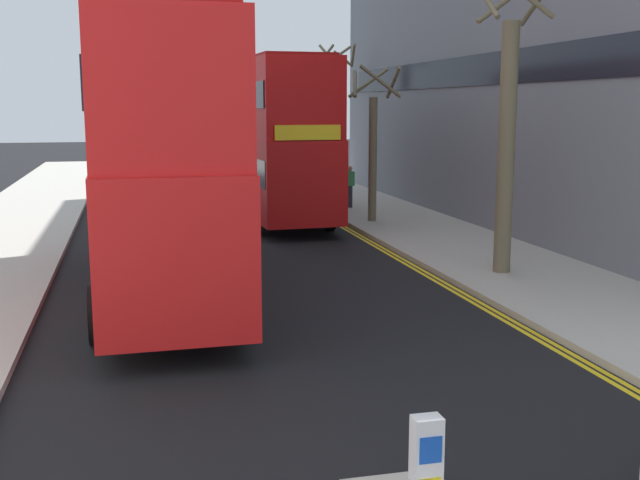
# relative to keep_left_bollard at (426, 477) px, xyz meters

# --- Properties ---
(sidewalk_right) EXTENTS (4.00, 80.00, 0.14)m
(sidewalk_right) POSITION_rel_keep_left_bollard_xyz_m (6.50, 11.28, -0.54)
(sidewalk_right) COLOR #ADA89E
(sidewalk_right) RESTS_ON ground
(kerb_line_outer) EXTENTS (0.10, 56.00, 0.01)m
(kerb_line_outer) POSITION_rel_keep_left_bollard_xyz_m (4.40, 9.28, -0.60)
(kerb_line_outer) COLOR yellow
(kerb_line_outer) RESTS_ON ground
(kerb_line_inner) EXTENTS (0.10, 56.00, 0.01)m
(kerb_line_inner) POSITION_rel_keep_left_bollard_xyz_m (4.24, 9.28, -0.60)
(kerb_line_inner) COLOR yellow
(kerb_line_inner) RESTS_ON ground
(keep_left_bollard) EXTENTS (0.36, 0.28, 1.11)m
(keep_left_bollard) POSITION_rel_keep_left_bollard_xyz_m (0.00, 0.00, 0.00)
(keep_left_bollard) COLOR silver
(keep_left_bollard) RESTS_ON traffic_island
(double_decker_bus_away) EXTENTS (2.91, 10.84, 5.64)m
(double_decker_bus_away) POSITION_rel_keep_left_bollard_xyz_m (-2.06, 10.39, 2.42)
(double_decker_bus_away) COLOR red
(double_decker_bus_away) RESTS_ON ground
(double_decker_bus_oncoming) EXTENTS (3.10, 10.89, 5.64)m
(double_decker_bus_oncoming) POSITION_rel_keep_left_bollard_xyz_m (2.27, 21.27, 2.42)
(double_decker_bus_oncoming) COLOR #B20F0F
(double_decker_bus_oncoming) RESTS_ON ground
(pedestrian_far) EXTENTS (0.34, 0.22, 1.62)m
(pedestrian_far) POSITION_rel_keep_left_bollard_xyz_m (5.65, 22.46, 0.38)
(pedestrian_far) COLOR #2D2D38
(pedestrian_far) RESTS_ON sidewalk_right
(street_tree_near) EXTENTS (1.63, 1.62, 6.87)m
(street_tree_near) POSITION_rel_keep_left_bollard_xyz_m (5.95, 10.20, 2.73)
(street_tree_near) COLOR #6B6047
(street_tree_near) RESTS_ON sidewalk_right
(street_tree_mid) EXTENTS (1.85, 1.92, 6.77)m
(street_tree_mid) POSITION_rel_keep_left_bollard_xyz_m (6.83, 28.57, 2.77)
(street_tree_mid) COLOR #6B6047
(street_tree_mid) RESTS_ON sidewalk_right
(street_tree_far) EXTENTS (1.61, 1.59, 5.26)m
(street_tree_far) POSITION_rel_keep_left_bollard_xyz_m (5.45, 18.92, 2.20)
(street_tree_far) COLOR #6B6047
(street_tree_far) RESTS_ON sidewalk_right
(townhouse_terrace_right) EXTENTS (10.08, 28.00, 13.72)m
(townhouse_terrace_right) POSITION_rel_keep_left_bollard_xyz_m (13.50, 18.52, 6.25)
(townhouse_terrace_right) COLOR slate
(townhouse_terrace_right) RESTS_ON ground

